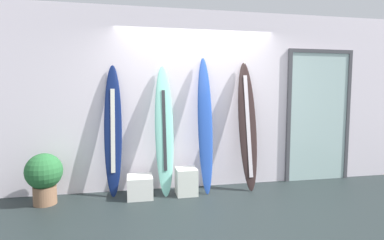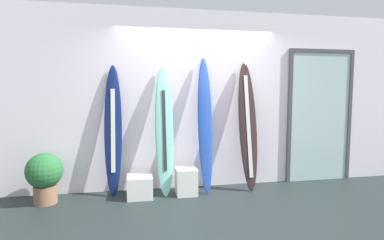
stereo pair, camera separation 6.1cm
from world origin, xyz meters
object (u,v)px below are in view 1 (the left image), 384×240
at_px(surfboard_charcoal, 248,127).
at_px(display_block_center, 186,181).
at_px(potted_plant, 44,175).
at_px(display_block_left, 140,187).
at_px(surfboard_seafoam, 164,130).
at_px(surfboard_navy, 113,131).
at_px(glass_door, 319,114).
at_px(surfboard_cobalt, 205,126).

height_order(surfboard_charcoal, display_block_center, surfboard_charcoal).
bearing_deg(potted_plant, display_block_left, 0.48).
xyz_separation_m(surfboard_charcoal, potted_plant, (-2.96, -0.13, -0.58)).
xyz_separation_m(surfboard_seafoam, surfboard_charcoal, (1.31, -0.00, 0.02)).
bearing_deg(potted_plant, surfboard_seafoam, 4.54).
height_order(surfboard_navy, surfboard_charcoal, surfboard_charcoal).
distance_m(surfboard_seafoam, glass_door, 2.70).
distance_m(surfboard_navy, display_block_left, 0.91).
relative_size(surfboard_charcoal, potted_plant, 2.85).
bearing_deg(display_block_left, glass_door, 6.23).
relative_size(surfboard_seafoam, surfboard_charcoal, 0.96).
height_order(surfboard_charcoal, glass_door, glass_door).
bearing_deg(potted_plant, glass_door, 4.54).
bearing_deg(surfboard_seafoam, surfboard_navy, 174.10).
distance_m(surfboard_charcoal, display_block_center, 1.28).
relative_size(surfboard_cobalt, surfboard_charcoal, 1.03).
relative_size(surfboard_cobalt, display_block_left, 5.67).
bearing_deg(surfboard_seafoam, surfboard_charcoal, -0.10).
relative_size(surfboard_seafoam, surfboard_cobalt, 0.93).
relative_size(surfboard_navy, display_block_center, 4.88).
bearing_deg(glass_door, surfboard_seafoam, -175.46).
distance_m(surfboard_cobalt, display_block_center, 0.88).
bearing_deg(display_block_left, surfboard_charcoal, 4.02).
bearing_deg(glass_door, surfboard_cobalt, -173.70).
bearing_deg(glass_door, surfboard_navy, -177.72).
relative_size(display_block_left, glass_door, 0.16).
height_order(surfboard_cobalt, display_block_center, surfboard_cobalt).
distance_m(surfboard_navy, surfboard_cobalt, 1.37).
bearing_deg(potted_plant, surfboard_cobalt, 2.93).
xyz_separation_m(surfboard_navy, glass_door, (3.43, 0.14, 0.19)).
height_order(display_block_center, glass_door, glass_door).
bearing_deg(glass_door, display_block_left, -173.77).
height_order(surfboard_navy, surfboard_seafoam, surfboard_navy).
relative_size(surfboard_cobalt, display_block_center, 5.22).
bearing_deg(surfboard_navy, surfboard_seafoam, -5.90).
bearing_deg(surfboard_navy, surfboard_charcoal, -2.21).
distance_m(display_block_left, glass_door, 3.23).
bearing_deg(surfboard_cobalt, surfboard_seafoam, 178.66).
bearing_deg(display_block_left, surfboard_seafoam, 17.95).
bearing_deg(surfboard_charcoal, glass_door, 8.90).
height_order(surfboard_seafoam, glass_door, glass_door).
xyz_separation_m(display_block_left, display_block_center, (0.68, 0.00, 0.04)).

